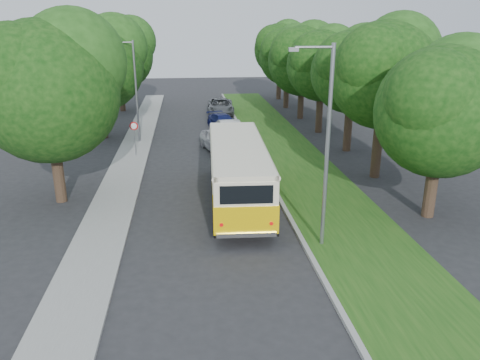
{
  "coord_description": "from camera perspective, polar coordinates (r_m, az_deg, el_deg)",
  "views": [
    {
      "loc": [
        -0.99,
        -19.25,
        8.68
      ],
      "look_at": [
        1.45,
        1.89,
        1.5
      ],
      "focal_mm": 35.0,
      "sensor_mm": 36.0,
      "label": 1
    }
  ],
  "objects": [
    {
      "name": "lamppost_far",
      "position": [
        35.73,
        -12.73,
        10.86
      ],
      "size": [
        1.71,
        0.16,
        7.5
      ],
      "color": "gray",
      "rests_on": "ground"
    },
    {
      "name": "car_silver",
      "position": [
        33.29,
        -2.68,
        4.85
      ],
      "size": [
        2.79,
        4.73,
        1.51
      ],
      "primitive_type": "imported",
      "rotation": [
        0.0,
        0.0,
        0.24
      ],
      "color": "silver",
      "rests_on": "ground"
    },
    {
      "name": "car_grey",
      "position": [
        47.18,
        -2.37,
        8.95
      ],
      "size": [
        2.72,
        5.52,
        1.51
      ],
      "primitive_type": "imported",
      "rotation": [
        0.0,
        0.0,
        -0.04
      ],
      "color": "#525559",
      "rests_on": "ground"
    },
    {
      "name": "curb",
      "position": [
        26.13,
        3.89,
        -0.62
      ],
      "size": [
        0.2,
        70.0,
        0.15
      ],
      "primitive_type": "cube",
      "color": "gray",
      "rests_on": "ground"
    },
    {
      "name": "warning_sign",
      "position": [
        32.18,
        -12.76,
        5.68
      ],
      "size": [
        0.56,
        0.1,
        2.5
      ],
      "color": "gray",
      "rests_on": "ground"
    },
    {
      "name": "vintage_bus",
      "position": [
        23.27,
        -0.26,
        0.85
      ],
      "size": [
        3.2,
        10.66,
        3.13
      ],
      "primitive_type": null,
      "rotation": [
        0.0,
        0.0,
        -0.05
      ],
      "color": "yellow",
      "rests_on": "ground"
    },
    {
      "name": "treeline",
      "position": [
        37.57,
        -0.26,
        14.44
      ],
      "size": [
        24.27,
        41.91,
        9.46
      ],
      "color": "#332319",
      "rests_on": "ground"
    },
    {
      "name": "car_blue",
      "position": [
        40.49,
        -2.09,
        7.14
      ],
      "size": [
        2.93,
        4.55,
        1.23
      ],
      "primitive_type": "imported",
      "rotation": [
        0.0,
        0.0,
        0.31
      ],
      "color": "navy",
      "rests_on": "ground"
    },
    {
      "name": "car_white",
      "position": [
        36.31,
        -1.17,
        6.01
      ],
      "size": [
        2.02,
        4.64,
        1.48
      ],
      "primitive_type": "imported",
      "rotation": [
        0.0,
        0.0,
        0.1
      ],
      "color": "silver",
      "rests_on": "ground"
    },
    {
      "name": "ground",
      "position": [
        21.13,
        -3.35,
        -5.63
      ],
      "size": [
        120.0,
        120.0,
        0.0
      ],
      "primitive_type": "plane",
      "color": "#27272A",
      "rests_on": "ground"
    },
    {
      "name": "grass_verge",
      "position": [
        26.65,
        8.87,
        -0.45
      ],
      "size": [
        4.5,
        70.0,
        0.13
      ],
      "primitive_type": "cube",
      "color": "#1C4C14",
      "rests_on": "ground"
    },
    {
      "name": "sidewalk",
      "position": [
        26.01,
        -14.63,
        -1.34
      ],
      "size": [
        2.2,
        70.0,
        0.12
      ],
      "primitive_type": "cube",
      "color": "gray",
      "rests_on": "ground"
    },
    {
      "name": "lamppost_near",
      "position": [
        18.06,
        10.37,
        4.53
      ],
      "size": [
        1.71,
        0.16,
        8.0
      ],
      "color": "gray",
      "rests_on": "ground"
    }
  ]
}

